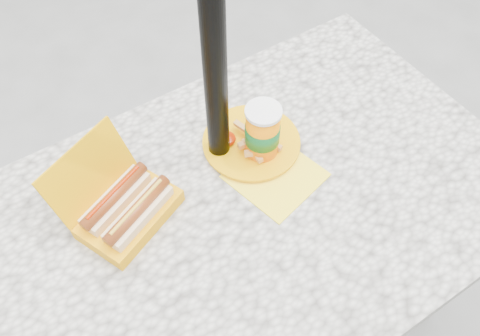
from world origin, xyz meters
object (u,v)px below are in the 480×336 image
fries_plate (253,145)px  hotdog_box (125,208)px  umbrella_pole (213,34)px  soda_cup (262,133)px

fries_plate → hotdog_box: bearing=-178.2°
hotdog_box → fries_plate: bearing=-21.2°
fries_plate → umbrella_pole: bearing=155.7°
umbrella_pole → hotdog_box: (-0.26, -0.04, -0.31)m
hotdog_box → fries_plate: 0.34m
umbrella_pole → fries_plate: bearing=-24.3°
hotdog_box → soda_cup: size_ratio=1.74×
hotdog_box → umbrella_pole: bearing=-13.4°
hotdog_box → soda_cup: 0.34m
umbrella_pole → hotdog_box: umbrella_pole is taller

